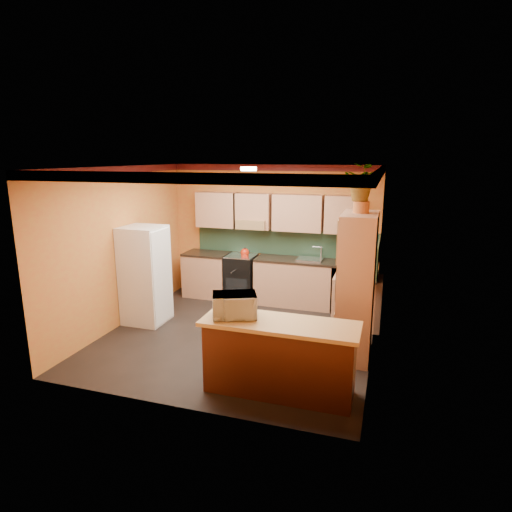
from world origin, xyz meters
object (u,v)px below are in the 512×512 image
Objects in this scene: stove at (241,277)px; fridge at (145,275)px; microwave at (234,305)px; base_cabinets_back at (271,281)px; breakfast_bar at (279,360)px; pantry at (356,287)px.

stove is 0.54× the size of fridge.
fridge reaches higher than microwave.
base_cabinets_back is 2.49m from fridge.
fridge is (-1.18, -1.66, 0.39)m from stove.
microwave is (2.24, -1.57, 0.23)m from fridge.
stove is 2.07m from fridge.
fridge is 2.75m from microwave.
fridge reaches higher than breakfast_bar.
fridge is 0.81× the size of pantry.
base_cabinets_back is 3.38m from breakfast_bar.
microwave reaches higher than stove.
pantry is 3.95× the size of microwave.
microwave reaches higher than base_cabinets_back.
base_cabinets_back is at bearing 133.14° from pantry.
base_cabinets_back is 1.74× the size of pantry.
microwave is at bearing -71.88° from stove.
breakfast_bar is at bearing -120.79° from pantry.
pantry is at bearing -46.86° from base_cabinets_back.
breakfast_bar is 3.39× the size of microwave.
base_cabinets_back is 2.03× the size of breakfast_bar.
fridge is at bearing 175.91° from pantry.
fridge is 0.94× the size of breakfast_bar.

